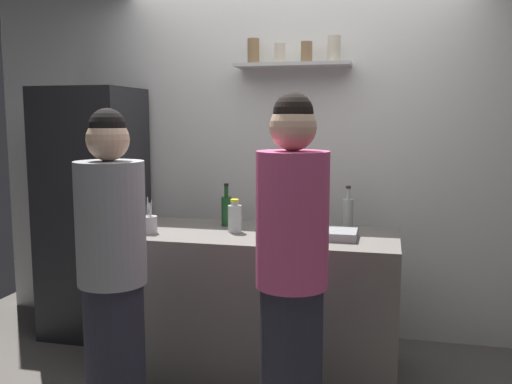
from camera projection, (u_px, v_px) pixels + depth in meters
back_wall_assembly at (297, 156)px, 4.09m from camera, size 4.80×0.32×2.60m
refrigerator at (94, 212)px, 4.08m from camera, size 0.64×0.64×1.80m
counter at (256, 302)px, 3.49m from camera, size 1.72×0.74×0.89m
baking_pan at (327, 234)px, 3.26m from camera, size 0.34×0.24×0.05m
utensil_holder at (149, 224)px, 3.39m from camera, size 0.10×0.10×0.22m
wine_bottle_pale_glass at (348, 212)px, 3.55m from camera, size 0.07×0.07×0.27m
wine_bottle_green_glass at (226, 210)px, 3.62m from camera, size 0.07×0.07×0.28m
water_bottle_plastic at (235, 218)px, 3.42m from camera, size 0.08×0.08×0.20m
person_pink_top at (292, 277)px, 2.61m from camera, size 0.34×0.34×1.70m
person_grey_hoodie at (113, 276)px, 2.77m from camera, size 0.34×0.34×1.63m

